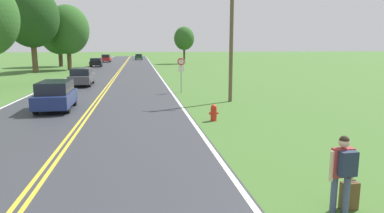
% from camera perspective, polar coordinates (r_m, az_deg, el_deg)
% --- Properties ---
extents(hitchhiker_person, '(0.58, 0.42, 1.72)m').
position_cam_1_polar(hitchhiker_person, '(7.93, 23.92, -9.21)').
color(hitchhiker_person, '#475175').
rests_on(hitchhiker_person, ground).
extents(suitcase, '(0.39, 0.21, 0.68)m').
position_cam_1_polar(suitcase, '(8.48, 24.72, -13.35)').
color(suitcase, brown).
rests_on(suitcase, ground).
extents(fire_hydrant, '(0.45, 0.29, 0.80)m').
position_cam_1_polar(fire_hydrant, '(16.39, 3.63, -1.00)').
color(fire_hydrant, red).
rests_on(fire_hydrant, ground).
extents(traffic_sign, '(0.60, 0.10, 2.66)m').
position_cam_1_polar(traffic_sign, '(26.13, -1.83, 6.71)').
color(traffic_sign, gray).
rests_on(traffic_sign, ground).
extents(utility_pole_midground, '(1.80, 0.24, 7.36)m').
position_cam_1_polar(utility_pole_midground, '(21.99, 6.57, 10.75)').
color(utility_pole_midground, brown).
rests_on(utility_pole_midground, ground).
extents(tree_left_verge, '(4.01, 4.01, 7.30)m').
position_cam_1_polar(tree_left_verge, '(69.31, -1.32, 11.26)').
color(tree_left_verge, '#473828').
rests_on(tree_left_verge, ground).
extents(tree_behind_sign, '(6.55, 6.55, 9.64)m').
position_cam_1_polar(tree_behind_sign, '(63.71, -21.30, 11.49)').
color(tree_behind_sign, '#473828').
rests_on(tree_behind_sign, ground).
extents(tree_mid_treeline, '(6.21, 6.21, 9.45)m').
position_cam_1_polar(tree_mid_treeline, '(54.44, -20.04, 11.93)').
color(tree_mid_treeline, brown).
rests_on(tree_mid_treeline, ground).
extents(tree_right_cluster, '(6.96, 6.96, 11.31)m').
position_cam_1_polar(tree_right_cluster, '(50.66, -25.20, 13.38)').
color(tree_right_cluster, brown).
rests_on(tree_right_cluster, ground).
extents(car_dark_blue_hatchback_nearest, '(1.94, 4.04, 1.61)m').
position_cam_1_polar(car_dark_blue_hatchback_nearest, '(20.57, -21.77, 1.81)').
color(car_dark_blue_hatchback_nearest, black).
rests_on(car_dark_blue_hatchback_nearest, ground).
extents(car_dark_grey_sedan_approaching, '(1.96, 4.95, 1.57)m').
position_cam_1_polar(car_dark_grey_sedan_approaching, '(32.56, -17.91, 4.76)').
color(car_dark_grey_sedan_approaching, black).
rests_on(car_dark_grey_sedan_approaching, ground).
extents(car_black_hatchback_mid_near, '(2.08, 3.77, 1.49)m').
position_cam_1_polar(car_black_hatchback_mid_near, '(61.27, -15.70, 7.15)').
color(car_black_hatchback_mid_near, black).
rests_on(car_black_hatchback_mid_near, ground).
extents(car_red_suv_mid_far, '(1.84, 4.54, 1.69)m').
position_cam_1_polar(car_red_suv_mid_far, '(78.16, -14.12, 7.85)').
color(car_red_suv_mid_far, black).
rests_on(car_red_suv_mid_far, ground).
extents(car_dark_green_hatchback_receding, '(1.95, 3.62, 1.47)m').
position_cam_1_polar(car_dark_green_hatchback_receding, '(89.88, -8.85, 8.22)').
color(car_dark_green_hatchback_receding, black).
rests_on(car_dark_green_hatchback_receding, ground).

